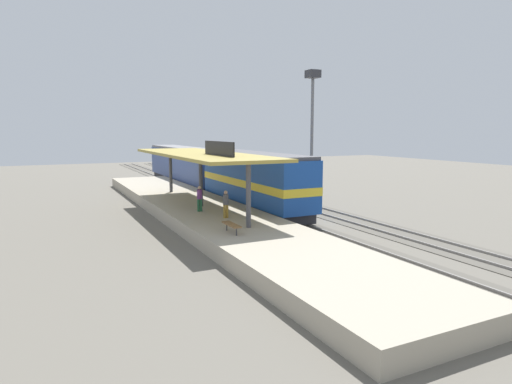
{
  "coord_description": "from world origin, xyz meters",
  "views": [
    {
      "loc": [
        -14.86,
        -29.73,
        6.26
      ],
      "look_at": [
        -1.38,
        -2.42,
        2.0
      ],
      "focal_mm": 30.78,
      "sensor_mm": 36.0,
      "label": 1
    }
  ],
  "objects_px": {
    "passenger_carriage_single": "(185,166)",
    "light_mast": "(312,107)",
    "platform_bench": "(231,225)",
    "locomotive": "(254,181)",
    "person_waiting": "(226,203)",
    "person_walking": "(200,197)"
  },
  "relations": [
    {
      "from": "light_mast",
      "to": "person_waiting",
      "type": "distance_m",
      "value": 17.02
    },
    {
      "from": "person_walking",
      "to": "person_waiting",
      "type": "bearing_deg",
      "value": -75.89
    },
    {
      "from": "platform_bench",
      "to": "light_mast",
      "type": "height_order",
      "value": "light_mast"
    },
    {
      "from": "locomotive",
      "to": "passenger_carriage_single",
      "type": "relative_size",
      "value": 0.72
    },
    {
      "from": "platform_bench",
      "to": "locomotive",
      "type": "height_order",
      "value": "locomotive"
    },
    {
      "from": "passenger_carriage_single",
      "to": "light_mast",
      "type": "xyz_separation_m",
      "value": [
        7.8,
        -14.25,
        6.08
      ]
    },
    {
      "from": "locomotive",
      "to": "person_walking",
      "type": "bearing_deg",
      "value": -151.97
    },
    {
      "from": "platform_bench",
      "to": "person_walking",
      "type": "distance_m",
      "value": 6.79
    },
    {
      "from": "passenger_carriage_single",
      "to": "person_waiting",
      "type": "height_order",
      "value": "passenger_carriage_single"
    },
    {
      "from": "passenger_carriage_single",
      "to": "person_walking",
      "type": "distance_m",
      "value": 21.59
    },
    {
      "from": "platform_bench",
      "to": "passenger_carriage_single",
      "type": "bearing_deg",
      "value": 77.75
    },
    {
      "from": "passenger_carriage_single",
      "to": "person_walking",
      "type": "bearing_deg",
      "value": -104.58
    },
    {
      "from": "light_mast",
      "to": "person_walking",
      "type": "xyz_separation_m",
      "value": [
        -13.23,
        -6.64,
        -6.54
      ]
    },
    {
      "from": "person_walking",
      "to": "platform_bench",
      "type": "bearing_deg",
      "value": -94.81
    },
    {
      "from": "locomotive",
      "to": "person_waiting",
      "type": "xyz_separation_m",
      "value": [
        -4.72,
        -5.74,
        -0.56
      ]
    },
    {
      "from": "person_waiting",
      "to": "platform_bench",
      "type": "bearing_deg",
      "value": -108.25
    },
    {
      "from": "platform_bench",
      "to": "light_mast",
      "type": "distance_m",
      "value": 20.48
    },
    {
      "from": "light_mast",
      "to": "platform_bench",
      "type": "bearing_deg",
      "value": -135.87
    },
    {
      "from": "locomotive",
      "to": "platform_bench",
      "type": "bearing_deg",
      "value": -121.91
    },
    {
      "from": "locomotive",
      "to": "person_walking",
      "type": "height_order",
      "value": "locomotive"
    },
    {
      "from": "passenger_carriage_single",
      "to": "light_mast",
      "type": "distance_m",
      "value": 17.35
    },
    {
      "from": "person_waiting",
      "to": "person_walking",
      "type": "bearing_deg",
      "value": 104.11
    }
  ]
}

